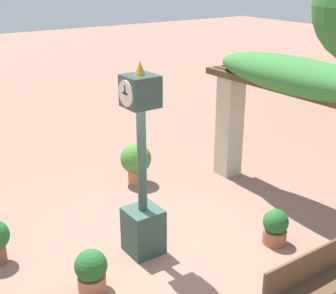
# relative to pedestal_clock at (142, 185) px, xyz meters

# --- Properties ---
(ground_plane) EXTENTS (60.00, 60.00, 0.00)m
(ground_plane) POSITION_rel_pedestal_clock_xyz_m (0.15, 0.24, -1.23)
(ground_plane) COLOR #8E6656
(pedestal_clock) EXTENTS (0.57, 0.57, 3.24)m
(pedestal_clock) POSITION_rel_pedestal_clock_xyz_m (0.00, 0.00, 0.00)
(pedestal_clock) COLOR #2D473D
(pedestal_clock) RESTS_ON ground
(pergola) EXTENTS (4.62, 1.05, 2.97)m
(pergola) POSITION_rel_pedestal_clock_xyz_m (0.15, 3.32, 1.04)
(pergola) COLOR #BCB299
(pergola) RESTS_ON ground
(potted_plant_near_left) EXTENTS (0.44, 0.44, 0.64)m
(potted_plant_near_left) POSITION_rel_pedestal_clock_xyz_m (1.08, 2.01, -0.91)
(potted_plant_near_left) COLOR #9E563D
(potted_plant_near_left) RESTS_ON ground
(potted_plant_near_right) EXTENTS (0.68, 0.68, 0.92)m
(potted_plant_near_right) POSITION_rel_pedestal_clock_xyz_m (-2.39, 1.29, -0.70)
(potted_plant_near_right) COLOR #B26B4C
(potted_plant_near_right) RESTS_ON ground
(potted_plant_far_right) EXTENTS (0.49, 0.49, 0.66)m
(potted_plant_far_right) POSITION_rel_pedestal_clock_xyz_m (0.42, -1.17, -0.90)
(potted_plant_far_right) COLOR #B26B4C
(potted_plant_far_right) RESTS_ON ground
(park_bench) EXTENTS (0.42, 1.68, 0.89)m
(park_bench) POSITION_rel_pedestal_clock_xyz_m (2.59, 1.13, -0.79)
(park_bench) COLOR brown
(park_bench) RESTS_ON ground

